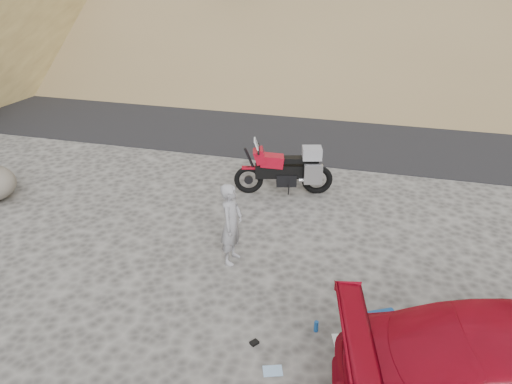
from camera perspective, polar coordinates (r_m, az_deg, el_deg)
ground at (r=9.61m, az=-3.41°, el=-9.40°), size 140.00×140.00×0.00m
road at (r=17.49m, az=5.68°, el=7.73°), size 120.00×7.00×0.05m
motorcycle at (r=12.30m, az=3.70°, el=2.51°), size 2.41×1.07×1.46m
man at (r=10.00m, az=-2.71°, el=-7.78°), size 0.45×0.64×1.67m
gear_white_cloth at (r=8.34m, az=10.28°, el=-16.49°), size 0.50×0.47×0.01m
gear_blue_mat at (r=8.76m, az=13.81°, el=-13.59°), size 0.55×0.42×0.20m
gear_bottle at (r=8.40m, az=6.89°, el=-15.00°), size 0.08×0.08×0.19m
gear_glove_b at (r=8.18m, az=-0.19°, el=-16.84°), size 0.16×0.16×0.04m
gear_blue_cloth at (r=7.80m, az=1.92°, el=-19.75°), size 0.34×0.29×0.01m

